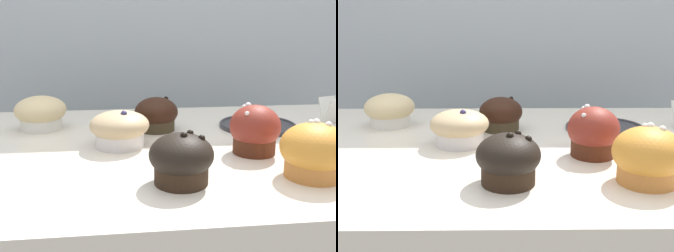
{
  "view_description": "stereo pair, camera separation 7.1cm",
  "coord_description": "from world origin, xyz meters",
  "views": [
    {
      "loc": [
        -0.13,
        -0.71,
        1.18
      ],
      "look_at": [
        -0.05,
        -0.03,
        1.0
      ],
      "focal_mm": 42.0,
      "sensor_mm": 36.0,
      "label": 1
    },
    {
      "loc": [
        -0.06,
        -0.72,
        1.18
      ],
      "look_at": [
        -0.05,
        -0.03,
        1.0
      ],
      "focal_mm": 42.0,
      "sensor_mm": 36.0,
      "label": 2
    }
  ],
  "objects": [
    {
      "name": "muffin_front_center",
      "position": [
        -0.13,
        0.0,
        0.99
      ],
      "size": [
        0.11,
        0.11,
        0.07
      ],
      "color": "silver",
      "rests_on": "display_counter"
    },
    {
      "name": "muffin_back_right",
      "position": [
        0.1,
        -0.07,
        0.99
      ],
      "size": [
        0.09,
        0.09,
        0.09
      ],
      "color": "#4B2213",
      "rests_on": "display_counter"
    },
    {
      "name": "serving_plate",
      "position": [
        0.17,
        0.1,
        0.96
      ],
      "size": [
        0.17,
        0.17,
        0.01
      ],
      "color": "#2D2D33",
      "rests_on": "display_counter"
    },
    {
      "name": "muffin_front_left",
      "position": [
        0.16,
        -0.19,
        0.99
      ],
      "size": [
        0.1,
        0.1,
        0.09
      ],
      "color": "#C87A36",
      "rests_on": "display_counter"
    },
    {
      "name": "muffin_back_center",
      "position": [
        -0.3,
        0.14,
        0.99
      ],
      "size": [
        0.11,
        0.11,
        0.07
      ],
      "color": "silver",
      "rests_on": "display_counter"
    },
    {
      "name": "muffin_front_right",
      "position": [
        -0.06,
        0.1,
        0.99
      ],
      "size": [
        0.09,
        0.09,
        0.07
      ],
      "color": "#3C311F",
      "rests_on": "display_counter"
    },
    {
      "name": "wall_back",
      "position": [
        0.0,
        0.6,
        0.9
      ],
      "size": [
        3.2,
        0.1,
        1.8
      ],
      "primitive_type": "cube",
      "color": "#A8B2B7",
      "rests_on": "ground"
    },
    {
      "name": "muffin_back_left",
      "position": [
        -0.05,
        -0.19,
        0.99
      ],
      "size": [
        0.09,
        0.09,
        0.08
      ],
      "color": "black",
      "rests_on": "display_counter"
    }
  ]
}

